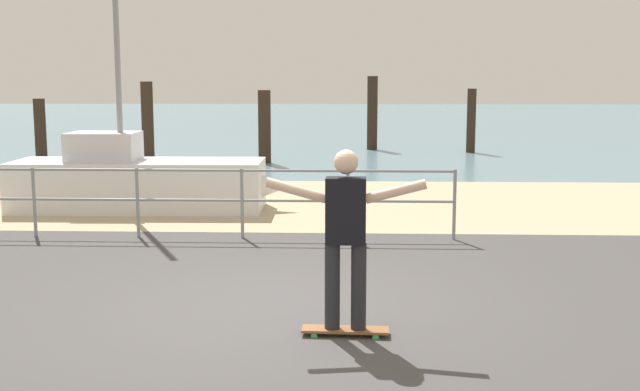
% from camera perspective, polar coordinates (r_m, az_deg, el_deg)
% --- Properties ---
extents(ground_plane, '(24.00, 10.00, 0.04)m').
position_cam_1_polar(ground_plane, '(7.22, -3.73, -10.67)').
color(ground_plane, '#474444').
rests_on(ground_plane, ground).
extents(beach_strip, '(24.00, 6.00, 0.04)m').
position_cam_1_polar(beach_strip, '(14.99, -0.55, -0.54)').
color(beach_strip, tan).
rests_on(beach_strip, ground).
extents(sea_surface, '(72.00, 50.00, 0.04)m').
position_cam_1_polar(sea_surface, '(42.85, 1.30, 5.42)').
color(sea_surface, slate).
rests_on(sea_surface, ground).
extents(railing_fence, '(9.34, 0.05, 1.05)m').
position_cam_1_polar(railing_fence, '(11.92, -13.04, 0.25)').
color(railing_fence, gray).
rests_on(railing_fence, ground).
extents(sailboat, '(4.97, 1.49, 5.79)m').
position_cam_1_polar(sailboat, '(14.38, -12.31, 1.00)').
color(sailboat, silver).
rests_on(sailboat, ground).
extents(skateboard, '(0.81, 0.23, 0.08)m').
position_cam_1_polar(skateboard, '(7.38, 1.83, -9.68)').
color(skateboard, brown).
rests_on(skateboard, ground).
extents(skateboarder, '(1.45, 0.22, 1.65)m').
position_cam_1_polar(skateboarder, '(7.14, 1.87, -2.41)').
color(skateboarder, '#26262B').
rests_on(skateboarder, skateboard).
extents(groyne_post_0, '(0.31, 0.31, 1.78)m').
position_cam_1_polar(groyne_post_0, '(22.86, -19.51, 4.37)').
color(groyne_post_0, '#332319').
rests_on(groyne_post_0, ground).
extents(groyne_post_1, '(0.32, 0.32, 2.24)m').
position_cam_1_polar(groyne_post_1, '(21.57, -12.32, 5.06)').
color(groyne_post_1, '#332319').
rests_on(groyne_post_1, ground).
extents(groyne_post_2, '(0.35, 0.35, 2.00)m').
position_cam_1_polar(groyne_post_2, '(21.69, -4.02, 4.94)').
color(groyne_post_2, '#332319').
rests_on(groyne_post_2, ground).
extents(groyne_post_3, '(0.34, 0.34, 2.38)m').
position_cam_1_polar(groyne_post_3, '(25.71, 3.79, 5.93)').
color(groyne_post_3, '#332319').
rests_on(groyne_post_3, ground).
extents(groyne_post_4, '(0.28, 0.28, 2.00)m').
position_cam_1_polar(groyne_post_4, '(25.07, 10.85, 5.29)').
color(groyne_post_4, '#332319').
rests_on(groyne_post_4, ground).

